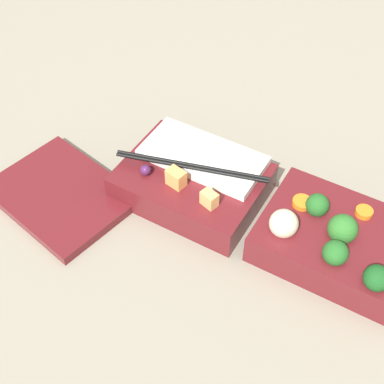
{
  "coord_description": "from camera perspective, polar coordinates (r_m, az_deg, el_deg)",
  "views": [
    {
      "loc": [
        -0.17,
        0.47,
        0.6
      ],
      "look_at": [
        0.08,
        0.03,
        0.05
      ],
      "focal_mm": 50.0,
      "sensor_mm": 36.0,
      "label": 1
    }
  ],
  "objects": [
    {
      "name": "ground_plane",
      "position": [
        0.78,
        6.65,
        -3.06
      ],
      "size": [
        3.0,
        3.0,
        0.0
      ],
      "primitive_type": "plane",
      "color": "gray"
    },
    {
      "name": "bento_tray_vegetable",
      "position": [
        0.74,
        15.35,
        -4.9
      ],
      "size": [
        0.21,
        0.16,
        0.08
      ],
      "color": "maroon",
      "rests_on": "ground_plane"
    },
    {
      "name": "bento_tray_rice",
      "position": [
        0.79,
        0.08,
        1.18
      ],
      "size": [
        0.22,
        0.15,
        0.07
      ],
      "color": "maroon",
      "rests_on": "ground_plane"
    },
    {
      "name": "bento_lid",
      "position": [
        0.82,
        -13.75,
        -0.26
      ],
      "size": [
        0.23,
        0.19,
        0.01
      ],
      "primitive_type": "cube",
      "rotation": [
        0.0,
        0.0,
        -0.2
      ],
      "color": "maroon",
      "rests_on": "ground_plane"
    }
  ]
}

